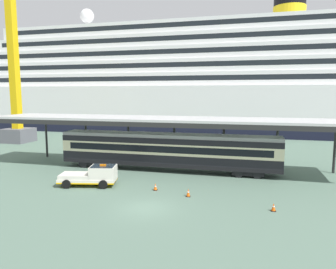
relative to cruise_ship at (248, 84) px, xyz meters
The scene contains 9 objects.
ground_plane 57.12m from the cruise_ship, 96.87° to the right, with size 400.00×400.00×0.00m, color #526C5C.
cruise_ship is the anchor object (origin of this frame).
platform_canopy 44.60m from the cruise_ship, 100.56° to the right, with size 41.02×6.50×5.83m.
train_carriage 45.53m from the cruise_ship, 100.45° to the right, with size 24.14×2.81×4.11m.
service_truck 53.92m from the cruise_ship, 104.52° to the right, with size 5.51×3.10×2.02m.
traffic_cone_near 55.04m from the cruise_ship, 87.40° to the right, with size 0.36×0.36×0.61m.
traffic_cone_mid 53.48m from the cruise_ship, 94.57° to the right, with size 0.36×0.36×0.68m.
traffic_cone_far 52.85m from the cruise_ship, 98.12° to the right, with size 0.36×0.36×0.63m.
dockside_crane 48.82m from the cruise_ship, 141.18° to the right, with size 17.25×4.40×56.55m.
Camera 1 is at (7.26, -21.75, 8.50)m, focal length 34.07 mm.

